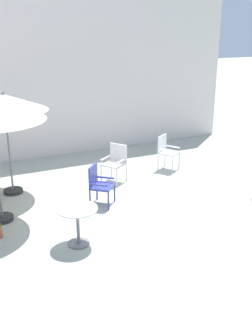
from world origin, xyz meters
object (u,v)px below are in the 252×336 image
(patio_umbrella_1, at_px, (4,104))
(cafe_table_0, at_px, (78,219))
(patio_chair_1, at_px, (99,182))
(patio_chair_0, at_px, (116,160))
(patio_chair_2, at_px, (166,150))

(patio_umbrella_1, height_order, cafe_table_0, patio_umbrella_1)
(patio_umbrella_1, distance_m, patio_chair_1, 2.65)
(cafe_table_0, bearing_deg, patio_umbrella_1, 102.36)
(patio_chair_0, xyz_separation_m, patio_chair_2, (1.57, 0.22, -0.00))
(cafe_table_0, bearing_deg, patio_chair_1, 56.01)
(patio_umbrella_1, relative_size, patio_chair_2, 2.54)
(patio_chair_1, bearing_deg, patio_chair_2, 28.10)
(patio_umbrella_1, xyz_separation_m, patio_chair_1, (1.57, -1.44, -1.57))
(patio_chair_0, bearing_deg, patio_chair_2, 8.06)
(patio_chair_1, xyz_separation_m, patio_chair_2, (2.45, 1.31, 0.03))
(patio_chair_2, bearing_deg, patio_umbrella_1, 178.12)
(patio_chair_0, relative_size, patio_chair_1, 1.04)
(cafe_table_0, distance_m, patio_chair_1, 1.69)
(patio_umbrella_1, distance_m, patio_chair_0, 2.91)
(cafe_table_0, relative_size, patio_chair_2, 0.77)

